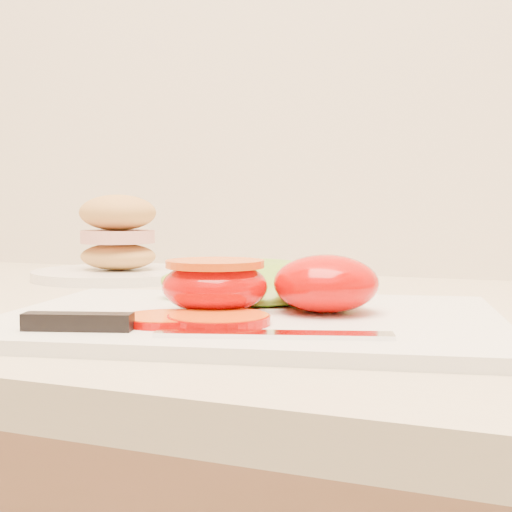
% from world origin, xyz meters
% --- Properties ---
extents(cutting_board, '(0.44, 0.35, 0.01)m').
position_xyz_m(cutting_board, '(-0.25, 1.56, 0.94)').
color(cutting_board, white).
rests_on(cutting_board, counter).
extents(tomato_half_dome, '(0.08, 0.08, 0.05)m').
position_xyz_m(tomato_half_dome, '(-0.20, 1.59, 0.96)').
color(tomato_half_dome, '#D90300').
rests_on(tomato_half_dome, cutting_board).
extents(tomato_half_cut, '(0.08, 0.08, 0.04)m').
position_xyz_m(tomato_half_cut, '(-0.28, 1.55, 0.96)').
color(tomato_half_cut, '#D90300').
rests_on(tomato_half_cut, cutting_board).
extents(tomato_slice_0, '(0.07, 0.07, 0.01)m').
position_xyz_m(tomato_slice_0, '(-0.26, 1.51, 0.94)').
color(tomato_slice_0, orange).
rests_on(tomato_slice_0, cutting_board).
extents(tomato_slice_1, '(0.06, 0.06, 0.01)m').
position_xyz_m(tomato_slice_1, '(-0.29, 1.49, 0.94)').
color(tomato_slice_1, orange).
rests_on(tomato_slice_1, cutting_board).
extents(lettuce_leaf_0, '(0.18, 0.13, 0.03)m').
position_xyz_m(lettuce_leaf_0, '(-0.29, 1.64, 0.96)').
color(lettuce_leaf_0, '#86BB31').
rests_on(lettuce_leaf_0, cutting_board).
extents(lettuce_leaf_1, '(0.14, 0.12, 0.02)m').
position_xyz_m(lettuce_leaf_1, '(-0.24, 1.65, 0.95)').
color(lettuce_leaf_1, '#86BB31').
rests_on(lettuce_leaf_1, cutting_board).
extents(knife, '(0.25, 0.08, 0.01)m').
position_xyz_m(knife, '(-0.28, 1.46, 0.94)').
color(knife, silver).
rests_on(knife, cutting_board).
extents(sandwich_plate, '(0.22, 0.22, 0.11)m').
position_xyz_m(sandwich_plate, '(-0.55, 1.84, 0.97)').
color(sandwich_plate, white).
rests_on(sandwich_plate, counter).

